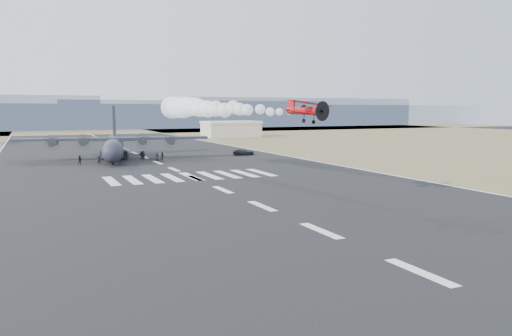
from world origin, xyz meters
TOP-DOWN VIEW (x-y plane):
  - ground at (0.00, 0.00)m, footprint 500.00×500.00m
  - scrub_far at (0.00, 230.00)m, footprint 500.00×80.00m
  - runway_markings at (0.00, 60.00)m, footprint 60.00×260.00m
  - ridge_seg_d at (0.00, 260.00)m, footprint 150.00×50.00m
  - ridge_seg_e at (65.00, 260.00)m, footprint 150.00×50.00m
  - ridge_seg_f at (130.00, 260.00)m, footprint 150.00×50.00m
  - ridge_seg_g at (195.00, 260.00)m, footprint 150.00×50.00m
  - hangar_right at (46.00, 150.00)m, footprint 20.50×12.50m
  - aerobatic_biplane at (6.24, 25.56)m, footprint 6.27×5.66m
  - smoke_trail at (2.00, 56.29)m, footprint 7.22×38.03m
  - transport_aircraft at (-6.52, 83.50)m, footprint 38.67×31.69m
  - support_vehicle at (21.50, 79.93)m, footprint 5.18×3.10m
  - crew_a at (-10.75, 74.21)m, footprint 0.68×0.59m
  - crew_b at (-14.14, 73.98)m, footprint 0.88×0.54m
  - crew_c at (-4.67, 79.58)m, footprint 1.32×1.08m
  - crew_d at (-8.68, 77.61)m, footprint 0.64×1.10m
  - crew_e at (0.56, 75.09)m, footprint 0.94×0.68m
  - crew_f at (-1.64, 79.27)m, footprint 1.68×0.99m
  - crew_g at (-1.42, 78.62)m, footprint 0.78×0.68m
  - crew_h at (1.99, 76.61)m, footprint 0.89×0.91m

SIDE VIEW (x-z plane):
  - ground at x=0.00m, z-range 0.00..0.00m
  - scrub_far at x=0.00m, z-range 0.00..0.00m
  - runway_markings at x=0.00m, z-range 0.00..0.01m
  - support_vehicle at x=21.50m, z-range 0.00..1.35m
  - crew_h at x=1.99m, z-range 0.00..1.62m
  - crew_a at x=-10.75m, z-range 0.00..1.68m
  - crew_f at x=-1.64m, z-range 0.00..1.72m
  - crew_e at x=0.56m, z-range 0.00..1.75m
  - crew_b at x=-14.14m, z-range 0.00..1.81m
  - crew_d at x=-8.68m, z-range 0.00..1.81m
  - crew_c at x=-4.67m, z-range 0.00..1.86m
  - crew_g at x=-1.42m, z-range 0.00..1.87m
  - transport_aircraft at x=-6.52m, z-range -2.71..8.47m
  - hangar_right at x=46.00m, z-range 0.06..5.96m
  - ridge_seg_d at x=0.00m, z-range 0.00..13.00m
  - ridge_seg_g at x=195.00m, z-range 0.00..13.00m
  - ridge_seg_e at x=65.00m, z-range 0.00..15.00m
  - ridge_seg_f at x=130.00m, z-range 0.00..17.00m
  - aerobatic_biplane at x=6.24m, z-range 8.94..11.57m
  - smoke_trail at x=2.00m, z-range 8.59..12.50m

